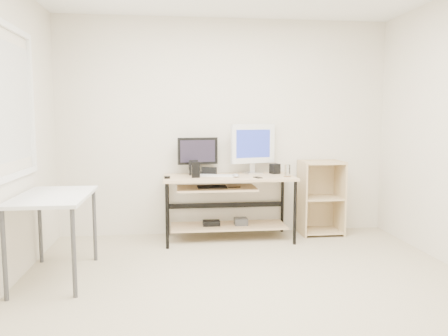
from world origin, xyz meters
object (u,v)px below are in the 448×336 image
Objects in this scene: white_imac at (253,145)px; black_monitor at (198,153)px; desk at (227,194)px; shelf_unit at (320,197)px; audio_controller at (196,170)px; side_table at (54,204)px.

black_monitor is at bearing 163.45° from white_imac.
desk is at bearing -166.14° from white_imac.
desk is at bearing -41.75° from black_monitor.
shelf_unit is 1.59m from black_monitor.
black_monitor is (-0.32, 0.20, 0.46)m from desk.
audio_controller is at bearing -173.31° from white_imac.
desk is 8.39× the size of audio_controller.
desk is 3.13× the size of black_monitor.
shelf_unit is (2.83, 1.22, -0.22)m from side_table.
audio_controller reaches higher than shelf_unit.
shelf_unit is 1.61m from audio_controller.
black_monitor is 0.80× the size of white_imac.
shelf_unit is at bearing -10.99° from black_monitor.
audio_controller is at bearing -107.04° from black_monitor.
black_monitor is at bearing 79.08° from audio_controller.
white_imac is 3.34× the size of audio_controller.
desk is 0.60m from black_monitor.
audio_controller reaches higher than side_table.
side_table is at bearing -163.52° from white_imac.
black_monitor reaches higher than audio_controller.
shelf_unit reaches higher than desk.
side_table is 1.62m from audio_controller.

